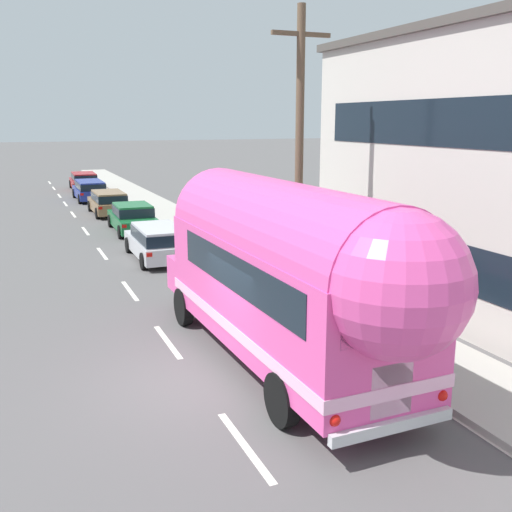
{
  "coord_description": "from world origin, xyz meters",
  "views": [
    {
      "loc": [
        -3.3,
        -11.13,
        5.37
      ],
      "look_at": [
        2.15,
        1.97,
        2.11
      ],
      "focal_mm": 41.65,
      "sensor_mm": 36.0,
      "label": 1
    }
  ],
  "objects_px": {
    "car_lead": "(158,240)",
    "car_fifth": "(84,180)",
    "car_second": "(133,217)",
    "car_third": "(108,201)",
    "car_fourth": "(90,189)",
    "utility_pole": "(299,153)",
    "painted_bus": "(290,270)"
  },
  "relations": [
    {
      "from": "utility_pole",
      "to": "painted_bus",
      "type": "bearing_deg",
      "value": -118.35
    },
    {
      "from": "car_third",
      "to": "car_fourth",
      "type": "xyz_separation_m",
      "value": [
        -0.18,
        6.81,
        0.01
      ]
    },
    {
      "from": "car_lead",
      "to": "painted_bus",
      "type": "bearing_deg",
      "value": -89.41
    },
    {
      "from": "car_third",
      "to": "car_fourth",
      "type": "distance_m",
      "value": 6.82
    },
    {
      "from": "car_lead",
      "to": "car_third",
      "type": "relative_size",
      "value": 1.01
    },
    {
      "from": "car_fourth",
      "to": "car_third",
      "type": "bearing_deg",
      "value": -88.49
    },
    {
      "from": "painted_bus",
      "to": "car_fourth",
      "type": "height_order",
      "value": "painted_bus"
    },
    {
      "from": "car_second",
      "to": "utility_pole",
      "type": "bearing_deg",
      "value": -79.78
    },
    {
      "from": "car_lead",
      "to": "car_third",
      "type": "bearing_deg",
      "value": 89.78
    },
    {
      "from": "car_fourth",
      "to": "car_second",
      "type": "bearing_deg",
      "value": -88.08
    },
    {
      "from": "utility_pole",
      "to": "car_fourth",
      "type": "distance_m",
      "value": 26.37
    },
    {
      "from": "car_lead",
      "to": "car_fourth",
      "type": "xyz_separation_m",
      "value": [
        -0.13,
        19.16,
        0.01
      ]
    },
    {
      "from": "painted_bus",
      "to": "car_lead",
      "type": "bearing_deg",
      "value": 90.59
    },
    {
      "from": "car_fifth",
      "to": "car_fourth",
      "type": "bearing_deg",
      "value": -93.4
    },
    {
      "from": "car_fifth",
      "to": "utility_pole",
      "type": "bearing_deg",
      "value": -85.73
    },
    {
      "from": "painted_bus",
      "to": "utility_pole",
      "type": "bearing_deg",
      "value": 61.65
    },
    {
      "from": "car_fourth",
      "to": "car_fifth",
      "type": "height_order",
      "value": "same"
    },
    {
      "from": "painted_bus",
      "to": "car_third",
      "type": "distance_m",
      "value": 23.96
    },
    {
      "from": "car_second",
      "to": "car_fifth",
      "type": "bearing_deg",
      "value": 90.11
    },
    {
      "from": "car_lead",
      "to": "car_fourth",
      "type": "distance_m",
      "value": 19.16
    },
    {
      "from": "car_second",
      "to": "car_third",
      "type": "height_order",
      "value": "same"
    },
    {
      "from": "painted_bus",
      "to": "car_second",
      "type": "bearing_deg",
      "value": 89.44
    },
    {
      "from": "utility_pole",
      "to": "car_lead",
      "type": "xyz_separation_m",
      "value": [
        -2.68,
        6.8,
        -3.64
      ]
    },
    {
      "from": "painted_bus",
      "to": "car_fifth",
      "type": "height_order",
      "value": "painted_bus"
    },
    {
      "from": "painted_bus",
      "to": "car_fourth",
      "type": "relative_size",
      "value": 2.18
    },
    {
      "from": "utility_pole",
      "to": "car_lead",
      "type": "relative_size",
      "value": 1.86
    },
    {
      "from": "car_second",
      "to": "car_fifth",
      "type": "height_order",
      "value": "same"
    },
    {
      "from": "car_lead",
      "to": "car_fifth",
      "type": "xyz_separation_m",
      "value": [
        0.26,
        25.7,
        0.0
      ]
    },
    {
      "from": "car_lead",
      "to": "car_fifth",
      "type": "height_order",
      "value": "same"
    },
    {
      "from": "car_third",
      "to": "car_fifth",
      "type": "distance_m",
      "value": 13.36
    },
    {
      "from": "car_lead",
      "to": "car_fourth",
      "type": "bearing_deg",
      "value": 90.39
    },
    {
      "from": "utility_pole",
      "to": "car_third",
      "type": "height_order",
      "value": "utility_pole"
    }
  ]
}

